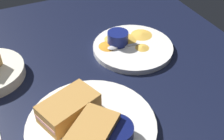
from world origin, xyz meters
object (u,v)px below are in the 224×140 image
sandwich_half_far (91,137)px  ramekin_dark_sauce (115,132)px  plate_chips_companion (133,48)px  ramekin_light_gravy (118,37)px  spoon_by_dark_ramekin (97,121)px  sandwich_half_near (69,108)px  spoon_by_gravy_ramekin (117,47)px  plate_sandwich_main (91,126)px

sandwich_half_far → ramekin_dark_sauce: 5.34cm
plate_chips_companion → ramekin_light_gravy: (-3.63, 3.02, 2.85)cm
ramekin_dark_sauce → spoon_by_dark_ramekin: bearing=107.2°
ramekin_light_gravy → sandwich_half_near: bearing=-136.3°
spoon_by_gravy_ramekin → ramekin_dark_sauce: bearing=-116.3°
sandwich_half_far → ramekin_light_gravy: (21.23, 31.19, -0.35)cm
spoon_by_dark_ramekin → plate_sandwich_main: bearing=176.2°
spoon_by_gravy_ramekin → spoon_by_dark_ramekin: bearing=-124.4°
sandwich_half_far → spoon_by_dark_ramekin: (3.53, 5.07, -2.04)cm
sandwich_half_near → ramekin_light_gravy: sandwich_half_near is taller
plate_sandwich_main → sandwich_half_near: 6.41cm
plate_sandwich_main → ramekin_light_gravy: (19.20, 26.01, 2.85)cm
plate_sandwich_main → sandwich_half_near: bearing=128.6°
ramekin_dark_sauce → spoon_by_gravy_ramekin: (14.57, 29.47, -1.48)cm
plate_sandwich_main → spoon_by_gravy_ramekin: spoon_by_gravy_ramekin is taller
plate_chips_companion → sandwich_half_far: bearing=-131.4°
sandwich_half_near → plate_chips_companion: size_ratio=0.61×
ramekin_dark_sauce → sandwich_half_far: bearing=174.1°
plate_sandwich_main → sandwich_half_far: sandwich_half_far is taller
sandwich_half_near → plate_sandwich_main: bearing=-51.4°
spoon_by_dark_ramekin → ramekin_light_gravy: size_ratio=1.56×
sandwich_half_near → sandwich_half_far: bearing=-81.4°
plate_chips_companion → ramekin_light_gravy: ramekin_light_gravy is taller
sandwich_half_near → plate_chips_companion: sandwich_half_near is taller
sandwich_half_near → ramekin_dark_sauce: size_ratio=1.94×
ramekin_dark_sauce → plate_chips_companion: size_ratio=0.32×
sandwich_half_near → spoon_by_gravy_ramekin: bearing=42.4°
plate_chips_companion → ramekin_dark_sauce: bearing=-124.3°
spoon_by_dark_ramekin → plate_chips_companion: size_ratio=0.41×
ramekin_dark_sauce → plate_chips_companion: ramekin_dark_sauce is taller
spoon_by_dark_ramekin → spoon_by_gravy_ramekin: same height
spoon_by_dark_ramekin → ramekin_light_gravy: 31.59cm
sandwich_half_far → spoon_by_gravy_ramekin: 35.13cm
sandwich_half_far → ramekin_dark_sauce: sandwich_half_far is taller
ramekin_dark_sauce → ramekin_light_gravy: bearing=63.3°
plate_sandwich_main → spoon_by_dark_ramekin: size_ratio=2.97×
spoon_by_dark_ramekin → spoon_by_gravy_ramekin: (16.31, 23.84, 0.00)cm
sandwich_half_far → plate_chips_companion: (24.86, 28.16, -3.20)cm
plate_sandwich_main → plate_chips_companion: same height
plate_sandwich_main → plate_chips_companion: 32.40cm
spoon_by_dark_ramekin → ramekin_light_gravy: bearing=55.9°
plate_sandwich_main → plate_chips_companion: size_ratio=1.21×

